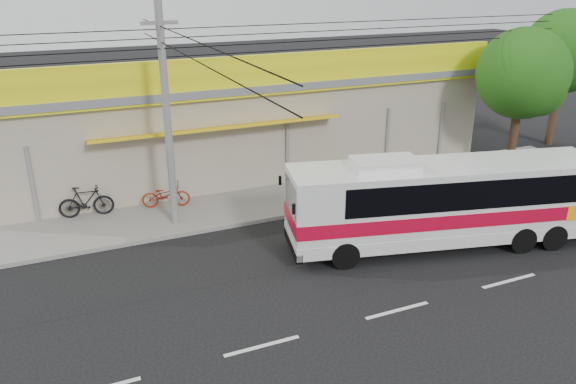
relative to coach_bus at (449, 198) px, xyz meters
name	(u,v)px	position (x,y,z in m)	size (l,w,h in m)	color
ground	(353,269)	(-3.75, -0.28, -1.72)	(120.00, 120.00, 0.00)	black
sidewalk	(280,200)	(-3.75, 5.72, -1.65)	(30.00, 3.20, 0.15)	gray
lane_markings	(397,311)	(-3.75, -2.78, -1.72)	(50.00, 0.12, 0.01)	silver
storefront_building	(235,116)	(-3.76, 11.26, 0.58)	(22.60, 9.20, 5.70)	#A09481
coach_bus	(449,198)	(0.00, 0.00, 0.00)	(10.69, 4.53, 3.22)	silver
motorbike_red	(166,195)	(-8.12, 6.73, -1.09)	(0.64, 1.84, 0.96)	maroon
motorbike_dark	(86,201)	(-11.04, 6.99, -0.98)	(0.56, 1.99, 1.19)	black
utility_pole	(161,42)	(-8.14, 5.12, 4.87)	(34.00, 14.00, 8.00)	slate
tree_near	(526,77)	(7.46, 4.71, 2.73)	(3.97, 3.97, 6.57)	black
tree_far	(567,54)	(12.92, 7.49, 3.04)	(4.25, 4.25, 7.04)	black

